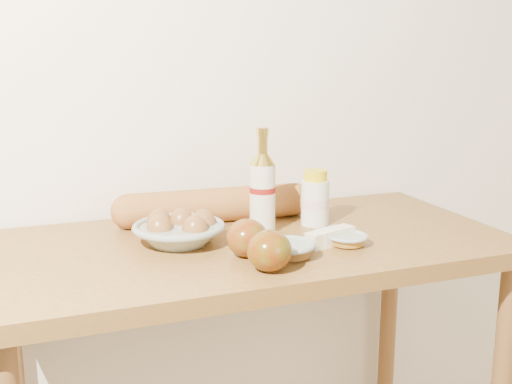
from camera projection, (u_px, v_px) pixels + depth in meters
back_wall at (208, 62)px, 1.71m from camera, size 3.50×0.02×2.60m
table at (252, 289)px, 1.53m from camera, size 1.20×0.60×0.90m
bourbon_bottle at (263, 190)px, 1.54m from camera, size 0.07×0.07×0.25m
cream_bottle at (315, 199)px, 1.61m from camera, size 0.08×0.08×0.14m
egg_bowl at (179, 231)px, 1.46m from camera, size 0.28×0.28×0.07m
baguette at (215, 205)px, 1.64m from camera, size 0.53×0.12×0.09m
apple_redgreen_front at (269, 251)px, 1.28m from camera, size 0.11×0.11×0.08m
apple_redgreen_right at (247, 238)px, 1.37m from camera, size 0.11×0.11×0.08m
sugar_bowl at (289, 249)px, 1.37m from camera, size 0.15×0.15×0.03m
syrup_bowl at (348, 240)px, 1.45m from camera, size 0.10×0.10×0.03m
butter_stick at (330, 237)px, 1.46m from camera, size 0.13×0.07×0.04m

